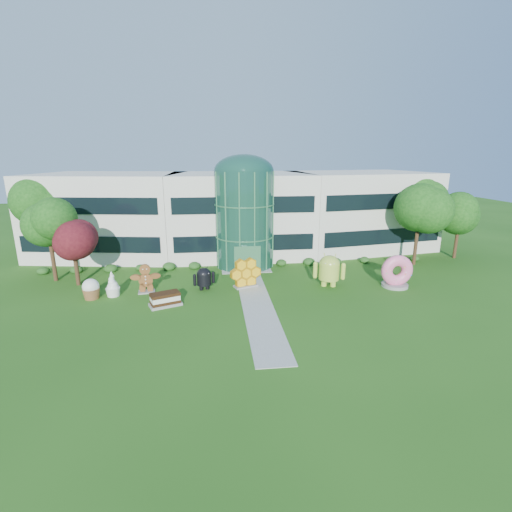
{
  "coord_description": "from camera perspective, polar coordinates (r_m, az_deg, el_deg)",
  "views": [
    {
      "loc": [
        -3.28,
        -25.8,
        11.39
      ],
      "look_at": [
        0.5,
        6.0,
        2.6
      ],
      "focal_mm": 26.0,
      "sensor_mm": 36.0,
      "label": 1
    }
  ],
  "objects": [
    {
      "name": "gingerbread",
      "position": [
        32.79,
        -16.62,
        -3.31
      ],
      "size": [
        2.84,
        1.39,
        2.52
      ],
      "primitive_type": null,
      "rotation": [
        0.0,
        0.0,
        0.13
      ],
      "color": "brown",
      "rests_on": "ground"
    },
    {
      "name": "android_black",
      "position": [
        32.42,
        -8.01,
        -3.22
      ],
      "size": [
        2.34,
        1.92,
        2.3
      ],
      "primitive_type": null,
      "rotation": [
        0.0,
        0.0,
        0.32
      ],
      "color": "black",
      "rests_on": "ground"
    },
    {
      "name": "android_green",
      "position": [
        33.42,
        11.2,
        -1.87
      ],
      "size": [
        3.38,
        2.73,
        3.33
      ],
      "primitive_type": null,
      "rotation": [
        0.0,
        0.0,
        -0.3
      ],
      "color": "#ADC940",
      "rests_on": "ground"
    },
    {
      "name": "froyo",
      "position": [
        32.93,
        -21.23,
        -4.01
      ],
      "size": [
        1.61,
        1.61,
        2.13
      ],
      "primitive_type": null,
      "rotation": [
        0.0,
        0.0,
        0.38
      ],
      "color": "white",
      "rests_on": "ground"
    },
    {
      "name": "building",
      "position": [
        44.43,
        -2.48,
        6.61
      ],
      "size": [
        46.0,
        15.0,
        9.3
      ],
      "primitive_type": null,
      "color": "beige",
      "rests_on": "ground"
    },
    {
      "name": "walkway",
      "position": [
        30.21,
        -0.04,
        -6.76
      ],
      "size": [
        2.4,
        20.0,
        0.04
      ],
      "primitive_type": "cube",
      "color": "#9E9E93",
      "rests_on": "ground"
    },
    {
      "name": "donut",
      "position": [
        34.99,
        20.75,
        -2.12
      ],
      "size": [
        2.92,
        1.51,
        2.97
      ],
      "primitive_type": null,
      "rotation": [
        0.0,
        0.0,
        -0.05
      ],
      "color": "#EA5988",
      "rests_on": "ground"
    },
    {
      "name": "trees_backdrop",
      "position": [
        39.59,
        -1.92,
        4.88
      ],
      "size": [
        52.0,
        8.0,
        8.4
      ],
      "primitive_type": null,
      "color": "#124310",
      "rests_on": "ground"
    },
    {
      "name": "honeycomb",
      "position": [
        32.74,
        -1.61,
        -2.81
      ],
      "size": [
        3.22,
        2.03,
        2.38
      ],
      "primitive_type": null,
      "rotation": [
        0.0,
        0.0,
        0.34
      ],
      "color": "yellow",
      "rests_on": "ground"
    },
    {
      "name": "atrium",
      "position": [
        38.49,
        -1.8,
        5.63
      ],
      "size": [
        6.0,
        6.0,
        9.8
      ],
      "primitive_type": "cylinder",
      "color": "#194738",
      "rests_on": "ground"
    },
    {
      "name": "cupcake",
      "position": [
        33.07,
        -24.05,
        -4.62
      ],
      "size": [
        1.76,
        1.76,
        1.7
      ],
      "primitive_type": null,
      "rotation": [
        0.0,
        0.0,
        0.28
      ],
      "color": "white",
      "rests_on": "ground"
    },
    {
      "name": "ground",
      "position": [
        28.39,
        0.43,
        -8.3
      ],
      "size": [
        140.0,
        140.0,
        0.0
      ],
      "primitive_type": "plane",
      "color": "#215114",
      "rests_on": "ground"
    },
    {
      "name": "ice_cream_sandwich",
      "position": [
        29.79,
        -13.79,
        -6.48
      ],
      "size": [
        2.69,
        2.01,
        1.08
      ],
      "primitive_type": null,
      "rotation": [
        0.0,
        0.0,
        0.38
      ],
      "color": "black",
      "rests_on": "ground"
    },
    {
      "name": "tree_red",
      "position": [
        36.45,
        -26.15,
        0.44
      ],
      "size": [
        4.0,
        4.0,
        6.0
      ],
      "primitive_type": null,
      "color": "#3F0C14",
      "rests_on": "ground"
    }
  ]
}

